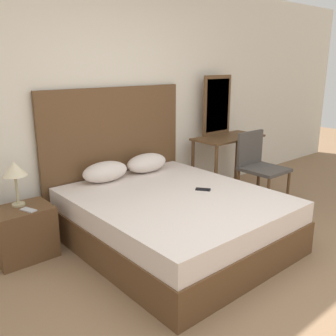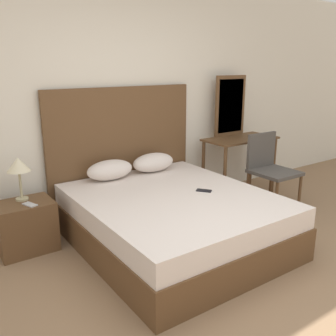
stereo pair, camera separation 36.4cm
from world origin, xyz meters
The scene contains 13 objects.
ground_plane centered at (0.00, 0.00, 0.00)m, with size 16.00×16.00×0.00m, color #8C6B4C.
wall_back centered at (0.00, 2.29, 1.35)m, with size 10.00×0.06×2.70m.
bed centered at (0.13, 1.19, 0.26)m, with size 1.73×2.02×0.52m.
headboard centered at (0.13, 2.22, 0.75)m, with size 1.82×0.05×1.50m.
pillow_left centered at (-0.16, 2.00, 0.63)m, with size 0.53×0.29×0.22m.
pillow_right centered at (0.41, 2.00, 0.63)m, with size 0.53×0.29×0.22m.
phone_on_bed centered at (0.44, 1.11, 0.53)m, with size 0.15×0.16×0.01m.
nightstand centered at (-1.11, 1.90, 0.24)m, with size 0.52×0.40×0.49m.
table_lamp centered at (-1.10, 1.98, 0.82)m, with size 0.22×0.22×0.42m.
phone_on_nightstand centered at (-1.08, 1.80, 0.49)m, with size 0.12×0.16×0.01m.
vanity_desk centered at (1.71, 1.88, 0.65)m, with size 1.00×0.50×0.80m.
vanity_mirror centered at (1.71, 2.10, 1.20)m, with size 0.51×0.03×0.81m.
chair centered at (1.68, 1.34, 0.54)m, with size 0.49×0.51×0.92m.
Camera 1 is at (-2.16, -1.37, 1.76)m, focal length 40.00 mm.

